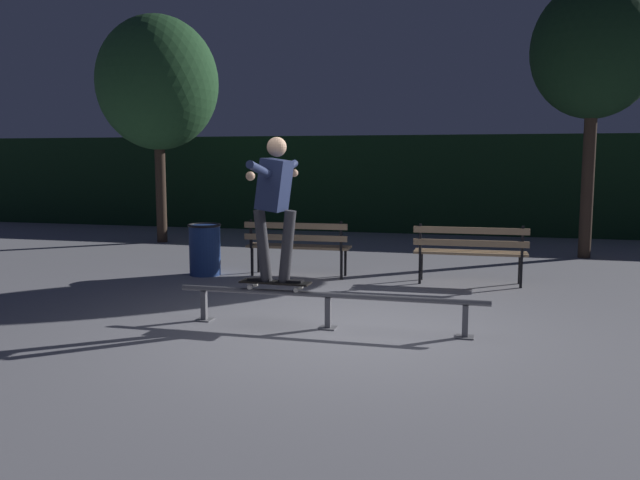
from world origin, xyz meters
The scene contains 10 objects.
ground_plane centered at (0.00, 0.00, 0.00)m, with size 90.00×90.00×0.00m, color gray.
hedge_backdrop centered at (0.00, 9.66, 1.18)m, with size 24.00×1.20×2.35m, color black.
grind_rail centered at (0.00, -0.02, 0.30)m, with size 3.38×0.18×0.39m.
skateboard centered at (-0.59, -0.02, 0.47)m, with size 0.79×0.23×0.09m.
skateboarder centered at (-0.59, -0.02, 1.40)m, with size 0.62×1.41×1.56m.
park_bench_leftmost centered at (-1.19, 2.86, 0.54)m, with size 1.61×0.46×0.88m.
park_bench_left_center centered at (1.39, 2.86, 0.54)m, with size 1.61×0.46×0.88m.
tree_far_right centered at (3.34, 6.03, 3.68)m, with size 2.19×2.19×4.91m.
tree_far_left centered at (-5.22, 6.15, 3.37)m, with size 2.55×2.55×4.78m.
trash_can centered at (-2.63, 2.65, 0.41)m, with size 0.52×0.52×0.80m.
Camera 1 is at (1.64, -6.71, 1.82)m, focal length 36.97 mm.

